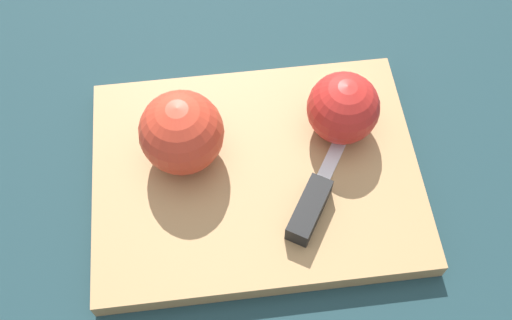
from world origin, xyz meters
TOP-DOWN VIEW (x-y plane):
  - ground_plane at (0.00, 0.00)m, footprint 4.00×4.00m
  - cutting_board at (0.00, 0.00)m, footprint 0.39×0.32m
  - apple_half_left at (-0.07, 0.04)m, footprint 0.09×0.09m
  - apple_half_right at (0.10, 0.02)m, footprint 0.08×0.08m
  - knife at (0.04, -0.06)m, footprint 0.13×0.14m
  - apple_slice at (0.13, 0.06)m, footprint 0.06×0.06m

SIDE VIEW (x-z plane):
  - ground_plane at x=0.00m, z-range 0.00..0.00m
  - cutting_board at x=0.00m, z-range 0.00..0.02m
  - apple_slice at x=0.13m, z-range 0.02..0.03m
  - knife at x=0.04m, z-range 0.02..0.05m
  - apple_half_right at x=0.10m, z-range 0.02..0.10m
  - apple_half_left at x=-0.07m, z-range 0.02..0.11m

